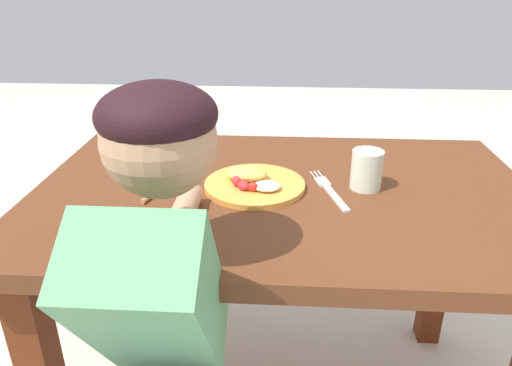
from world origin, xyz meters
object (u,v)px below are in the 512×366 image
Objects in this scene: person at (162,350)px; plate at (255,183)px; spoon at (177,176)px; fork at (331,190)px; drinking_cup at (368,170)px.

plate is at bearing 72.86° from person.
person reaches higher than spoon.
person is at bearing -107.14° from plate.
fork is 0.10m from drinking_cup.
spoon is 0.48m from person.
drinking_cup is 0.61m from person.
person is at bearing -132.12° from drinking_cup.
spoon is 0.22× the size of person.
fork is 0.38m from spoon.
fork is at bearing -3.59° from plate.
spoon is (-0.37, 0.05, 0.00)m from fork.
drinking_cup is at bearing 47.88° from person.
fork is (0.18, -0.01, -0.01)m from plate.
spoon is at bearing 67.17° from fork.
person is (-0.13, -0.42, -0.12)m from plate.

